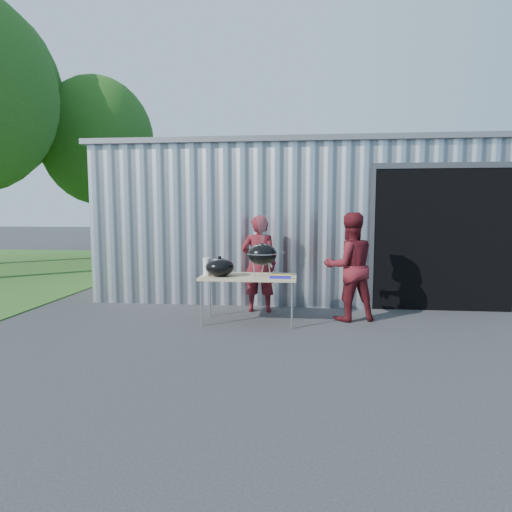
# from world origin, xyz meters

# --- Properties ---
(ground) EXTENTS (80.00, 80.00, 0.00)m
(ground) POSITION_xyz_m (0.00, 0.00, 0.00)
(ground) COLOR #2D2D30
(building) EXTENTS (8.20, 6.20, 3.10)m
(building) POSITION_xyz_m (0.92, 4.59, 1.54)
(building) COLOR silver
(building) RESTS_ON ground
(tree_far) EXTENTS (3.95, 3.95, 6.55)m
(tree_far) POSITION_xyz_m (-6.50, 9.00, 4.26)
(tree_far) COLOR #442D19
(tree_far) RESTS_ON ground
(folding_table) EXTENTS (1.50, 0.75, 0.75)m
(folding_table) POSITION_xyz_m (-0.02, 0.53, 0.71)
(folding_table) COLOR tan
(folding_table) RESTS_ON ground
(kettle_grill) EXTENTS (0.47, 0.47, 0.94)m
(kettle_grill) POSITION_xyz_m (0.20, 0.51, 1.17)
(kettle_grill) COLOR black
(kettle_grill) RESTS_ON folding_table
(grill_lid) EXTENTS (0.44, 0.44, 0.32)m
(grill_lid) POSITION_xyz_m (-0.46, 0.43, 0.89)
(grill_lid) COLOR black
(grill_lid) RESTS_ON folding_table
(paper_towels) EXTENTS (0.12, 0.12, 0.28)m
(paper_towels) POSITION_xyz_m (-0.67, 0.48, 0.89)
(paper_towels) COLOR white
(paper_towels) RESTS_ON folding_table
(white_tub) EXTENTS (0.20, 0.15, 0.10)m
(white_tub) POSITION_xyz_m (-0.57, 0.70, 0.80)
(white_tub) COLOR white
(white_tub) RESTS_ON folding_table
(foil_box) EXTENTS (0.32, 0.06, 0.06)m
(foil_box) POSITION_xyz_m (0.49, 0.28, 0.78)
(foil_box) COLOR #211CB6
(foil_box) RESTS_ON folding_table
(person_cook) EXTENTS (0.64, 0.43, 1.70)m
(person_cook) POSITION_xyz_m (0.08, 1.28, 0.85)
(person_cook) COLOR maroon
(person_cook) RESTS_ON ground
(person_bystander) EXTENTS (0.99, 0.86, 1.74)m
(person_bystander) POSITION_xyz_m (1.58, 0.85, 0.87)
(person_bystander) COLOR maroon
(person_bystander) RESTS_ON ground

